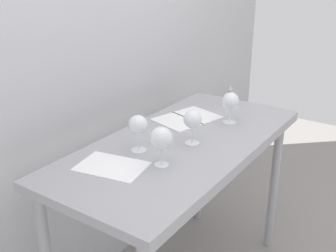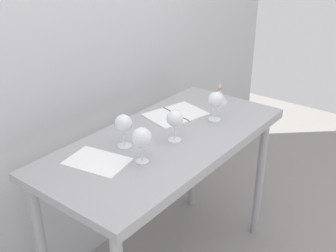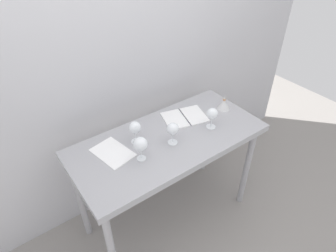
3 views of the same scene
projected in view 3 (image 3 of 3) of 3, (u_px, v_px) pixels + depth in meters
ground_plane at (168, 215)px, 2.62m from camera, size 6.00×6.00×0.00m
back_wall at (129, 61)px, 2.15m from camera, size 3.80×0.04×2.60m
steel_counter at (169, 149)px, 2.13m from camera, size 1.40×0.65×0.90m
wine_glass_near_right at (212, 114)px, 2.10m from camera, size 0.08×0.08×0.16m
wine_glass_near_left at (140, 145)px, 1.83m from camera, size 0.09×0.09×0.17m
wine_glass_near_center at (173, 129)px, 1.96m from camera, size 0.08×0.08×0.16m
wine_glass_far_left at (135, 128)px, 1.96m from camera, size 0.08×0.08×0.17m
open_notebook at (185, 117)px, 2.26m from camera, size 0.37×0.31×0.01m
tasting_sheet_upper at (113, 152)px, 1.95m from camera, size 0.24×0.31×0.00m
decanter_funnel at (224, 104)px, 2.34m from camera, size 0.11×0.11×0.13m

